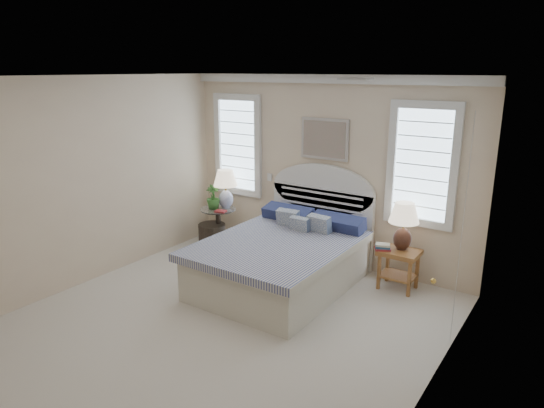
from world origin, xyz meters
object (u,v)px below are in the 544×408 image
at_px(nightstand_right, 399,261).
at_px(floor_pot, 212,236).
at_px(bed, 285,256).
at_px(lamp_left, 226,185).
at_px(lamp_right, 404,221).
at_px(side_table_left, 218,223).

bearing_deg(nightstand_right, floor_pot, -176.10).
relative_size(bed, lamp_left, 3.66).
distance_m(nightstand_right, lamp_left, 2.95).
distance_m(floor_pot, lamp_right, 3.10).
height_order(nightstand_right, lamp_left, lamp_left).
height_order(bed, lamp_right, bed).
bearing_deg(lamp_right, lamp_left, -179.29).
bearing_deg(bed, side_table_left, 160.26).
bearing_deg(side_table_left, lamp_right, 3.10).
height_order(side_table_left, lamp_right, lamp_right).
relative_size(side_table_left, lamp_left, 1.01).
height_order(side_table_left, nightstand_right, side_table_left).
xyz_separation_m(side_table_left, nightstand_right, (2.95, 0.10, -0.00)).
height_order(lamp_left, lamp_right, lamp_left).
relative_size(nightstand_right, lamp_right, 0.84).
bearing_deg(lamp_left, bed, -24.36).
height_order(bed, nightstand_right, bed).
relative_size(bed, side_table_left, 3.61).
xyz_separation_m(bed, lamp_right, (1.30, 0.75, 0.53)).
bearing_deg(side_table_left, floor_pot, -114.98).
height_order(floor_pot, lamp_right, lamp_right).
bearing_deg(nightstand_right, side_table_left, -178.06).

